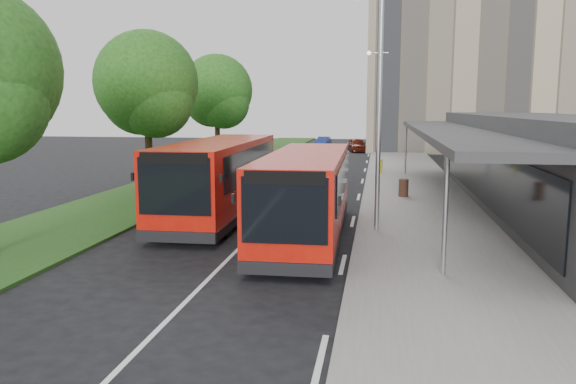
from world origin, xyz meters
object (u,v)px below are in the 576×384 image
object	(u,v)px
car_far	(323,142)
bus_main	(306,195)
lamp_post_far	(378,101)
lamp_post_near	(377,96)
tree_mid	(147,90)
bus_second	(220,178)
bollard	(381,167)
tree_far	(217,95)
litter_bin	(404,188)
car_near	(357,145)

from	to	relation	value
car_far	bus_main	bearing A→B (deg)	-79.77
lamp_post_far	car_far	distance (m)	23.30
lamp_post_near	tree_mid	bearing A→B (deg)	147.64
bus_second	car_far	size ratio (longest dim) A/B	3.16
bus_second	lamp_post_near	bearing A→B (deg)	-20.16
tree_mid	bollard	size ratio (longest dim) A/B	9.13
tree_mid	tree_far	size ratio (longest dim) A/B	1.01
tree_far	lamp_post_far	world-z (taller)	lamp_post_far
tree_mid	car_far	xyz separation A→B (m)	(5.22, 35.09, -4.63)
car_far	bollard	bearing A→B (deg)	-70.90
lamp_post_far	lamp_post_near	bearing A→B (deg)	-90.00
car_far	lamp_post_far	bearing A→B (deg)	-69.69
lamp_post_near	lamp_post_far	distance (m)	20.00
lamp_post_near	bus_main	size ratio (longest dim) A/B	0.79
litter_bin	car_near	distance (m)	28.81
litter_bin	car_far	xyz separation A→B (m)	(-7.21, 34.57, -0.00)
bus_main	tree_mid	bearing A→B (deg)	136.62
tree_far	lamp_post_near	distance (m)	22.07
litter_bin	car_far	size ratio (longest dim) A/B	0.24
lamp_post_near	bus_second	bearing A→B (deg)	160.96
tree_mid	lamp_post_far	world-z (taller)	lamp_post_far
tree_mid	bollard	world-z (taller)	tree_mid
bollard	tree_far	bearing A→B (deg)	168.84
lamp_post_far	litter_bin	size ratio (longest dim) A/B	9.74
car_near	litter_bin	bearing A→B (deg)	-96.03
bollard	car_far	size ratio (longest dim) A/B	0.26
lamp_post_near	car_far	distance (m)	42.76
bus_main	bus_second	bearing A→B (deg)	140.00
bus_second	bollard	distance (m)	16.05
bollard	car_far	bearing A→B (deg)	103.74
lamp_post_near	lamp_post_far	xyz separation A→B (m)	(0.00, 20.00, 0.00)
tree_far	lamp_post_far	size ratio (longest dim) A/B	1.00
litter_bin	car_far	bearing A→B (deg)	101.78
tree_mid	car_near	distance (m)	30.85
tree_far	lamp_post_far	xyz separation A→B (m)	(11.13, 0.95, -0.43)
bus_second	bollard	xyz separation A→B (m)	(6.37, 14.70, -0.96)
car_near	bus_second	bearing A→B (deg)	-109.47
bus_main	litter_bin	world-z (taller)	bus_main
tree_mid	lamp_post_far	distance (m)	17.08
bus_second	car_near	distance (m)	34.33
tree_far	car_near	size ratio (longest dim) A/B	2.04
litter_bin	car_near	xyz separation A→B (m)	(-3.34, 28.61, 0.11)
lamp_post_far	car_near	distance (m)	16.81
bus_main	litter_bin	xyz separation A→B (m)	(3.54, 8.56, -0.90)
bus_main	car_near	size ratio (longest dim) A/B	2.59
tree_far	litter_bin	distance (m)	17.53
tree_far	bus_second	world-z (taller)	tree_far
tree_far	bus_main	world-z (taller)	tree_far
lamp_post_far	bus_second	xyz separation A→B (m)	(-6.09, -17.90, -3.17)
lamp_post_near	bollard	distance (m)	17.30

